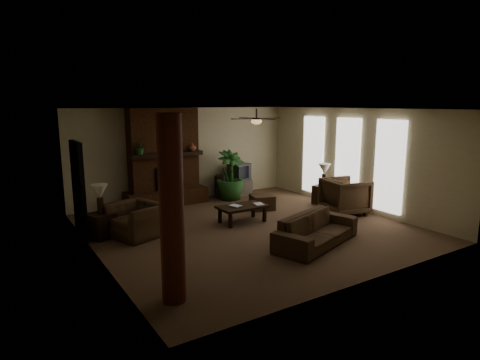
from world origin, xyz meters
TOP-DOWN VIEW (x-y plane):
  - room_shell at (0.00, 0.00)m, footprint 7.00×7.00m
  - fireplace at (-0.80, 3.22)m, footprint 2.40×0.70m
  - windows at (3.45, 0.20)m, footprint 0.08×3.65m
  - log_column at (-2.95, -2.40)m, footprint 0.36×0.36m
  - doorway at (-3.44, 1.80)m, footprint 0.10×1.00m
  - ceiling_fan at (0.40, 0.30)m, footprint 1.35×1.35m
  - sofa at (0.56, -1.72)m, footprint 2.29×1.30m
  - armchair_left at (-2.45, 0.86)m, footprint 1.07×1.31m
  - armchair_right at (2.88, -0.32)m, footprint 1.16×1.21m
  - coffee_table at (0.12, 0.48)m, footprint 1.20×0.70m
  - ottoman at (1.28, 1.26)m, footprint 0.74×0.74m
  - tv_stand at (1.67, 3.15)m, footprint 0.95×0.70m
  - tv at (1.71, 3.14)m, footprint 0.78×0.71m
  - floor_vase at (0.99, 3.15)m, footprint 0.34×0.34m
  - floor_plant at (1.12, 2.73)m, footprint 1.02×1.61m
  - side_table_left at (-3.15, 1.16)m, footprint 0.66×0.66m
  - lamp_left at (-3.13, 1.16)m, footprint 0.38×0.38m
  - side_table_right at (3.15, 0.78)m, footprint 0.60×0.60m
  - lamp_right at (3.15, 0.77)m, footprint 0.45×0.45m
  - mantel_plant at (-1.60, 2.93)m, footprint 0.41×0.45m
  - mantel_vase at (-0.04, 2.92)m, footprint 0.27×0.27m
  - book_a at (-0.18, 0.48)m, footprint 0.22×0.08m
  - book_b at (0.42, 0.37)m, footprint 0.21×0.07m

SIDE VIEW (x-z plane):
  - ottoman at x=1.28m, z-range 0.00..0.40m
  - tv_stand at x=1.67m, z-range 0.00..0.50m
  - side_table_left at x=-3.15m, z-range 0.00..0.55m
  - side_table_right at x=3.15m, z-range 0.00..0.55m
  - coffee_table at x=0.12m, z-range 0.16..0.59m
  - floor_plant at x=1.12m, z-range 0.00..0.85m
  - sofa at x=0.56m, z-range 0.00..0.86m
  - floor_vase at x=0.99m, z-range 0.05..0.82m
  - armchair_left at x=-2.45m, z-range 0.00..0.99m
  - armchair_right at x=2.88m, z-range 0.00..1.06m
  - book_a at x=-0.18m, z-range 0.43..0.72m
  - book_b at x=0.42m, z-range 0.43..0.72m
  - tv at x=1.71m, z-range 0.50..1.02m
  - lamp_left at x=-3.13m, z-range 0.68..1.33m
  - lamp_right at x=3.15m, z-range 0.68..1.33m
  - doorway at x=-3.44m, z-range 0.00..2.10m
  - fireplace at x=-0.80m, z-range -0.24..2.56m
  - windows at x=3.45m, z-range 0.17..2.53m
  - log_column at x=-2.95m, z-range 0.00..2.80m
  - room_shell at x=0.00m, z-range -2.10..4.90m
  - mantel_vase at x=-0.04m, z-range 1.56..1.78m
  - mantel_plant at x=-1.60m, z-range 1.56..1.89m
  - ceiling_fan at x=0.40m, z-range 2.34..2.72m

